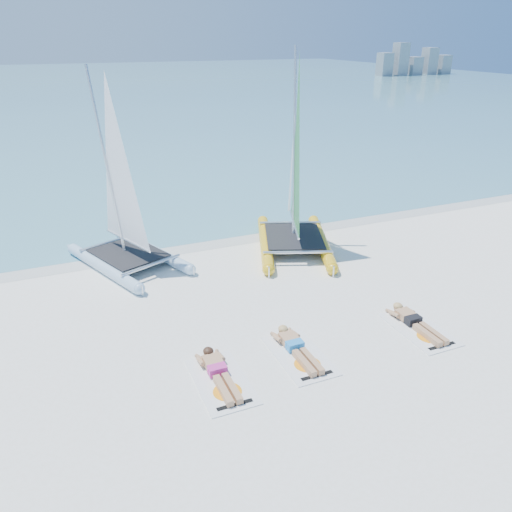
{
  "coord_description": "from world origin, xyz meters",
  "views": [
    {
      "loc": [
        -4.55,
        -9.11,
        6.25
      ],
      "look_at": [
        -0.2,
        1.2,
        1.25
      ],
      "focal_mm": 35.0,
      "sensor_mm": 36.0,
      "label": 1
    }
  ],
  "objects_px": {
    "sunbather_b": "(296,346)",
    "catamaran_yellow": "(294,184)",
    "towel_a": "(221,381)",
    "sunbather_c": "(414,321)",
    "towel_b": "(300,356)",
    "catamaran_blue": "(122,208)",
    "towel_c": "(419,329)",
    "sunbather_a": "(218,371)"
  },
  "relations": [
    {
      "from": "sunbather_b",
      "to": "catamaran_yellow",
      "type": "bearing_deg",
      "value": 63.98
    },
    {
      "from": "towel_a",
      "to": "sunbather_c",
      "type": "xyz_separation_m",
      "value": [
        4.84,
        0.2,
        0.11
      ]
    },
    {
      "from": "sunbather_c",
      "to": "towel_a",
      "type": "bearing_deg",
      "value": -177.59
    },
    {
      "from": "towel_b",
      "to": "sunbather_c",
      "type": "xyz_separation_m",
      "value": [
        3.02,
        0.04,
        0.11
      ]
    },
    {
      "from": "sunbather_c",
      "to": "catamaran_blue",
      "type": "bearing_deg",
      "value": 132.15
    },
    {
      "from": "catamaran_yellow",
      "to": "towel_c",
      "type": "distance_m",
      "value": 6.22
    },
    {
      "from": "towel_b",
      "to": "towel_c",
      "type": "relative_size",
      "value": 1.0
    },
    {
      "from": "catamaran_yellow",
      "to": "towel_a",
      "type": "distance_m",
      "value": 7.7
    },
    {
      "from": "catamaran_blue",
      "to": "sunbather_b",
      "type": "xyz_separation_m",
      "value": [
        2.54,
        -6.0,
        -1.59
      ]
    },
    {
      "from": "catamaran_blue",
      "to": "sunbather_b",
      "type": "distance_m",
      "value": 6.7
    },
    {
      "from": "sunbather_a",
      "to": "towel_c",
      "type": "bearing_deg",
      "value": -2.14
    },
    {
      "from": "towel_a",
      "to": "catamaran_yellow",
      "type": "bearing_deg",
      "value": 52.59
    },
    {
      "from": "catamaran_blue",
      "to": "catamaran_yellow",
      "type": "relative_size",
      "value": 0.93
    },
    {
      "from": "catamaran_blue",
      "to": "sunbather_a",
      "type": "height_order",
      "value": "catamaran_blue"
    },
    {
      "from": "catamaran_yellow",
      "to": "sunbather_a",
      "type": "bearing_deg",
      "value": -107.09
    },
    {
      "from": "towel_a",
      "to": "catamaran_blue",
      "type": "bearing_deg",
      "value": 96.57
    },
    {
      "from": "towel_a",
      "to": "sunbather_a",
      "type": "relative_size",
      "value": 1.07
    },
    {
      "from": "sunbather_a",
      "to": "towel_c",
      "type": "distance_m",
      "value": 4.84
    },
    {
      "from": "sunbather_b",
      "to": "sunbather_c",
      "type": "bearing_deg",
      "value": -2.91
    },
    {
      "from": "catamaran_blue",
      "to": "towel_a",
      "type": "bearing_deg",
      "value": -105.08
    },
    {
      "from": "catamaran_yellow",
      "to": "sunbather_c",
      "type": "height_order",
      "value": "catamaran_yellow"
    },
    {
      "from": "catamaran_blue",
      "to": "towel_c",
      "type": "relative_size",
      "value": 3.09
    },
    {
      "from": "towel_b",
      "to": "catamaran_blue",
      "type": "bearing_deg",
      "value": 112.35
    },
    {
      "from": "towel_c",
      "to": "sunbather_c",
      "type": "height_order",
      "value": "sunbather_c"
    },
    {
      "from": "towel_a",
      "to": "sunbather_b",
      "type": "bearing_deg",
      "value": 11.13
    },
    {
      "from": "catamaran_yellow",
      "to": "towel_b",
      "type": "xyz_separation_m",
      "value": [
        -2.72,
        -5.76,
        -1.93
      ]
    },
    {
      "from": "towel_c",
      "to": "sunbather_c",
      "type": "distance_m",
      "value": 0.22
    },
    {
      "from": "sunbather_a",
      "to": "towel_c",
      "type": "relative_size",
      "value": 0.93
    },
    {
      "from": "catamaran_blue",
      "to": "sunbather_c",
      "type": "distance_m",
      "value": 8.45
    },
    {
      "from": "towel_a",
      "to": "sunbather_c",
      "type": "height_order",
      "value": "sunbather_c"
    },
    {
      "from": "catamaran_yellow",
      "to": "sunbather_c",
      "type": "relative_size",
      "value": 3.57
    },
    {
      "from": "sunbather_a",
      "to": "sunbather_b",
      "type": "xyz_separation_m",
      "value": [
        1.81,
        0.16,
        0.0
      ]
    },
    {
      "from": "towel_b",
      "to": "sunbather_c",
      "type": "height_order",
      "value": "sunbather_c"
    },
    {
      "from": "towel_a",
      "to": "towel_b",
      "type": "xyz_separation_m",
      "value": [
        1.81,
        0.16,
        0.0
      ]
    },
    {
      "from": "sunbather_b",
      "to": "sunbather_c",
      "type": "height_order",
      "value": "same"
    },
    {
      "from": "sunbather_a",
      "to": "catamaran_blue",
      "type": "bearing_deg",
      "value": 96.77
    },
    {
      "from": "towel_a",
      "to": "towel_c",
      "type": "relative_size",
      "value": 1.0
    },
    {
      "from": "towel_c",
      "to": "catamaran_blue",
      "type": "bearing_deg",
      "value": 131.28
    },
    {
      "from": "sunbather_b",
      "to": "towel_c",
      "type": "distance_m",
      "value": 3.04
    },
    {
      "from": "sunbather_b",
      "to": "sunbather_c",
      "type": "xyz_separation_m",
      "value": [
        3.02,
        -0.15,
        0.0
      ]
    },
    {
      "from": "catamaran_blue",
      "to": "sunbather_a",
      "type": "relative_size",
      "value": 3.31
    },
    {
      "from": "catamaran_blue",
      "to": "towel_a",
      "type": "height_order",
      "value": "catamaran_blue"
    }
  ]
}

